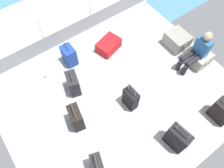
% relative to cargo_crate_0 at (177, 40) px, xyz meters
% --- Properties ---
extents(ground_plane, '(4.40, 5.20, 0.06)m').
position_rel_cargo_crate_0_xyz_m(ground_plane, '(0.30, -2.13, -0.22)').
color(ground_plane, '#939699').
extents(gunwale_port, '(0.06, 5.20, 0.45)m').
position_rel_cargo_crate_0_xyz_m(gunwale_port, '(-1.87, -2.13, 0.04)').
color(gunwale_port, '#939699').
rests_on(gunwale_port, ground_plane).
extents(railing_port, '(0.04, 4.20, 1.02)m').
position_rel_cargo_crate_0_xyz_m(railing_port, '(-1.87, -2.13, 0.59)').
color(railing_port, silver).
rests_on(railing_port, ground_plane).
extents(sea_wake, '(12.00, 12.00, 0.01)m').
position_rel_cargo_crate_0_xyz_m(sea_wake, '(-3.30, -2.13, -0.53)').
color(sea_wake, teal).
rests_on(sea_wake, ground_plane).
extents(cargo_crate_0, '(0.61, 0.50, 0.38)m').
position_rel_cargo_crate_0_xyz_m(cargo_crate_0, '(0.00, 0.00, 0.00)').
color(cargo_crate_0, gray).
rests_on(cargo_crate_0, ground_plane).
extents(cargo_crate_1, '(0.61, 0.49, 0.35)m').
position_rel_cargo_crate_0_xyz_m(cargo_crate_1, '(0.69, 0.04, -0.01)').
color(cargo_crate_1, gray).
rests_on(cargo_crate_1, ground_plane).
extents(passenger_seated, '(0.34, 0.66, 1.05)m').
position_rel_cargo_crate_0_xyz_m(passenger_seated, '(0.69, -0.13, 0.35)').
color(passenger_seated, '#26598C').
rests_on(passenger_seated, ground_plane).
extents(suitcase_0, '(0.40, 0.29, 0.88)m').
position_rel_cargo_crate_0_xyz_m(suitcase_0, '(1.41, -3.43, 0.16)').
color(suitcase_0, black).
rests_on(suitcase_0, ground_plane).
extents(suitcase_1, '(0.35, 0.21, 0.77)m').
position_rel_cargo_crate_0_xyz_m(suitcase_1, '(0.66, -2.07, 0.10)').
color(suitcase_1, black).
rests_on(suitcase_1, ground_plane).
extents(suitcase_2, '(0.45, 0.28, 0.73)m').
position_rel_cargo_crate_0_xyz_m(suitcase_2, '(2.02, -0.69, 0.09)').
color(suitcase_2, black).
rests_on(suitcase_2, ground_plane).
extents(suitcase_3, '(0.45, 0.33, 0.63)m').
position_rel_cargo_crate_0_xyz_m(suitcase_3, '(-0.40, -2.89, 0.08)').
color(suitcase_3, black).
rests_on(suitcase_3, ground_plane).
extents(suitcase_4, '(0.47, 0.28, 0.85)m').
position_rel_cargo_crate_0_xyz_m(suitcase_4, '(1.88, -1.89, 0.14)').
color(suitcase_4, black).
rests_on(suitcase_4, ground_plane).
extents(suitcase_5, '(0.36, 0.27, 0.65)m').
position_rel_cargo_crate_0_xyz_m(suitcase_5, '(-1.15, -2.56, 0.08)').
color(suitcase_5, navy).
rests_on(suitcase_5, ground_plane).
extents(suitcase_6, '(0.57, 0.70, 0.28)m').
position_rel_cargo_crate_0_xyz_m(suitcase_6, '(-0.94, -1.53, -0.05)').
color(suitcase_6, red).
rests_on(suitcase_6, ground_plane).
extents(suitcase_7, '(0.43, 0.30, 0.77)m').
position_rel_cargo_crate_0_xyz_m(suitcase_7, '(0.36, -3.26, 0.12)').
color(suitcase_7, black).
rests_on(suitcase_7, ground_plane).
extents(paper_cup, '(0.08, 0.08, 0.10)m').
position_rel_cargo_crate_0_xyz_m(paper_cup, '(-1.11, -3.28, -0.14)').
color(paper_cup, white).
rests_on(paper_cup, ground_plane).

